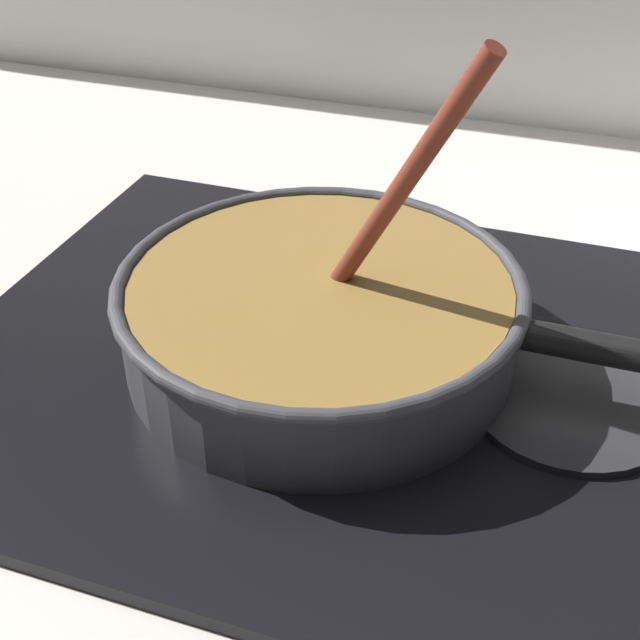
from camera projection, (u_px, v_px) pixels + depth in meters
hob_plate at (320, 361)px, 0.65m from camera, size 0.56×0.48×0.01m
burner_ring at (320, 350)px, 0.65m from camera, size 0.19×0.19×0.01m
spare_burner at (570, 403)px, 0.60m from camera, size 0.14×0.14×0.01m
cooking_pan at (323, 315)px, 0.63m from camera, size 0.47×0.30×0.25m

